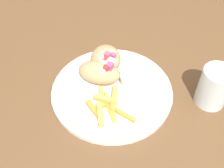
# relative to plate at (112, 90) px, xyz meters

# --- Properties ---
(table) EXTENTS (1.50, 1.50, 0.73)m
(table) POSITION_rel_plate_xyz_m (0.03, 0.05, -0.07)
(table) COLOR brown
(table) RESTS_ON ground_plane
(plate) EXTENTS (0.31, 0.31, 0.02)m
(plate) POSITION_rel_plate_xyz_m (0.00, 0.00, 0.00)
(plate) COLOR white
(plate) RESTS_ON table
(pita_sandwich_near) EXTENTS (0.13, 0.11, 0.07)m
(pita_sandwich_near) POSITION_rel_plate_xyz_m (-0.05, 0.01, 0.03)
(pita_sandwich_near) COLOR tan
(pita_sandwich_near) RESTS_ON plate
(pita_sandwich_far) EXTENTS (0.13, 0.13, 0.07)m
(pita_sandwich_far) POSITION_rel_plate_xyz_m (-0.07, 0.05, 0.03)
(pita_sandwich_far) COLOR tan
(pita_sandwich_far) RESTS_ON plate
(fries_pile) EXTENTS (0.13, 0.12, 0.03)m
(fries_pile) POSITION_rel_plate_xyz_m (0.03, -0.06, 0.02)
(fries_pile) COLOR gold
(fries_pile) RESTS_ON plate
(sauce_ramekin) EXTENTS (0.08, 0.08, 0.03)m
(sauce_ramekin) POSITION_rel_plate_xyz_m (0.03, 0.05, 0.02)
(sauce_ramekin) COLOR white
(sauce_ramekin) RESTS_ON plate
(water_glass) EXTENTS (0.08, 0.08, 0.10)m
(water_glass) POSITION_rel_plate_xyz_m (0.21, 0.14, 0.04)
(water_glass) COLOR silver
(water_glass) RESTS_ON table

